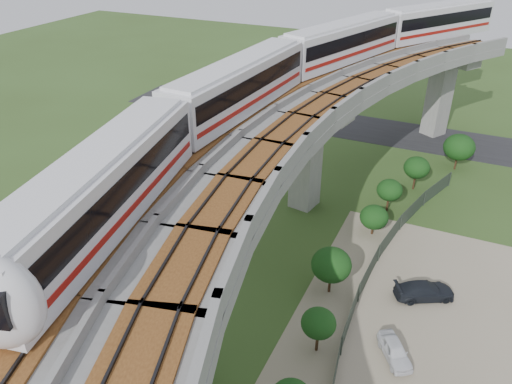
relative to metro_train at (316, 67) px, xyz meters
The scene contains 14 objects.
ground 16.19m from the metro_train, 96.92° to the right, with size 160.00×160.00×0.00m, color #354E1F.
dirt_lot 21.63m from the metro_train, 44.34° to the right, with size 18.00×26.00×0.04m, color gray.
asphalt_road 23.14m from the metro_train, 93.71° to the left, with size 60.00×8.00×0.03m, color #232326.
viaduct 11.24m from the metro_train, 76.15° to the right, with size 19.58×73.98×11.40m.
metro_train is the anchor object (origin of this frame).
fence 17.74m from the metro_train, 50.90° to the right, with size 3.87×38.73×1.50m.
tree_0 19.63m from the metro_train, 48.96° to the left, with size 3.02×3.02×3.71m.
tree_1 14.58m from the metro_train, 40.60° to the left, with size 2.36×2.36×3.25m.
tree_2 12.30m from the metro_train, 16.19° to the left, with size 2.16×2.16×3.01m.
tree_3 12.55m from the metro_train, 18.80° to the right, with size 2.26×2.26×2.57m.
tree_4 15.23m from the metro_train, 63.34° to the right, with size 2.70×2.70×3.48m.
tree_5 19.55m from the metro_train, 68.81° to the right, with size 2.05×2.05×3.04m.
car_white 21.15m from the metro_train, 54.03° to the right, with size 1.24×3.07×1.05m, color white.
car_dark 18.10m from the metro_train, 36.42° to the right, with size 1.63×4.00×1.16m, color black.
Camera 1 is at (12.80, -25.81, 22.86)m, focal length 35.00 mm.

